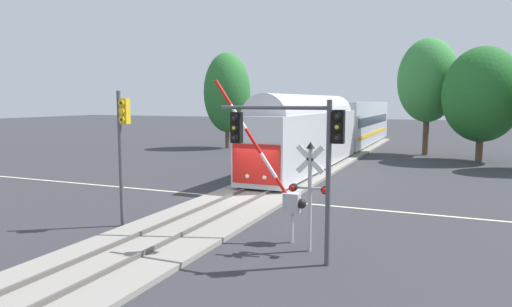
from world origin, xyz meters
The scene contains 11 objects.
ground_plane centered at (0.00, 0.00, 0.00)m, with size 220.00×220.00×0.00m, color #333338.
road_centre_stripe centered at (0.00, 0.00, 0.00)m, with size 44.00×0.20×0.01m.
railway_track centered at (0.00, 0.00, 0.10)m, with size 4.40×80.00×0.32m.
commuter_train centered at (0.00, 20.15, 2.80)m, with size 3.04×41.62×5.16m.
crossing_gate_near centered at (4.09, -6.27, 1.96)m, with size 3.57×0.40×5.82m.
crossing_signal_mast centered at (5.28, -6.97, 2.27)m, with size 1.36×0.44×3.71m.
traffic_signal_median centered at (-2.46, -6.85, 3.65)m, with size 0.53×0.38×5.44m.
traffic_signal_near_right centered at (5.14, -8.06, 3.81)m, with size 4.05×0.38×5.09m.
oak_far_right centered at (11.72, 20.97, 5.56)m, with size 6.30×6.30×9.49m.
elm_centre_background centered at (7.33, 24.22, 6.90)m, with size 5.46×5.46×10.77m.
pine_left_background centered at (-12.58, 22.76, 5.91)m, with size 4.95×4.95×10.12m.
Camera 1 is at (9.54, -21.60, 5.05)m, focal length 32.50 mm.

